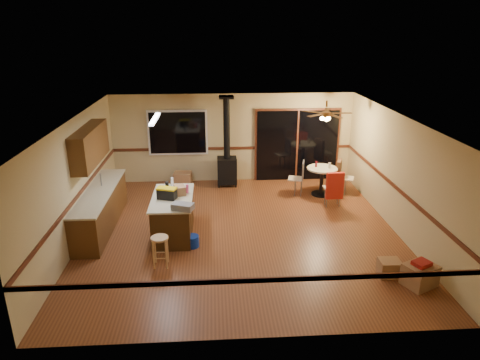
{
  "coord_description": "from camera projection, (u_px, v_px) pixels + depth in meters",
  "views": [
    {
      "loc": [
        -0.58,
        -8.69,
        4.42
      ],
      "look_at": [
        0.0,
        0.3,
        1.15
      ],
      "focal_mm": 32.0,
      "sensor_mm": 36.0,
      "label": 1
    }
  ],
  "objects": [
    {
      "name": "toolbox_grey",
      "position": [
        183.0,
        207.0,
        8.64
      ],
      "size": [
        0.48,
        0.37,
        0.13
      ],
      "primitive_type": "cube",
      "rotation": [
        0.0,
        0.0,
        -0.35
      ],
      "color": "slate",
      "rests_on": "kitchen_island"
    },
    {
      "name": "chair_left",
      "position": [
        300.0,
        174.0,
        11.68
      ],
      "size": [
        0.49,
        0.49,
        0.51
      ],
      "color": "tan",
      "rests_on": "ground"
    },
    {
      "name": "lower_cabinets",
      "position": [
        101.0,
        209.0,
        9.82
      ],
      "size": [
        0.6,
        3.0,
        0.86
      ],
      "primitive_type": "cube",
      "color": "#553315",
      "rests_on": "ground"
    },
    {
      "name": "wall_right",
      "position": [
        398.0,
        175.0,
        9.46
      ],
      "size": [
        0.0,
        7.0,
        7.0
      ],
      "primitive_type": "plane",
      "rotation": [
        1.57,
        0.0,
        -1.57
      ],
      "color": "tan",
      "rests_on": "ground"
    },
    {
      "name": "upper_cabinets",
      "position": [
        90.0,
        145.0,
        9.5
      ],
      "size": [
        0.35,
        2.0,
        0.8
      ],
      "primitive_type": "cube",
      "color": "#553315",
      "rests_on": "ground"
    },
    {
      "name": "toolbox_yellow_lid",
      "position": [
        167.0,
        188.0,
        9.13
      ],
      "size": [
        0.47,
        0.34,
        0.03
      ],
      "primitive_type": "cube",
      "rotation": [
        0.0,
        0.0,
        -0.31
      ],
      "color": "gold",
      "rests_on": "toolbox_black"
    },
    {
      "name": "wall_left",
      "position": [
        76.0,
        182.0,
        9.04
      ],
      "size": [
        0.0,
        7.0,
        7.0
      ],
      "primitive_type": "plane",
      "rotation": [
        1.57,
        0.0,
        1.57
      ],
      "color": "tan",
      "rests_on": "ground"
    },
    {
      "name": "dining_table",
      "position": [
        322.0,
        177.0,
        11.66
      ],
      "size": [
        0.82,
        0.82,
        0.78
      ],
      "color": "black",
      "rests_on": "ground"
    },
    {
      "name": "blue_bucket",
      "position": [
        192.0,
        241.0,
        9.03
      ],
      "size": [
        0.35,
        0.35,
        0.24
      ],
      "primitive_type": "cylinder",
      "rotation": [
        0.0,
        0.0,
        -0.2
      ],
      "color": "#0C2EAC",
      "rests_on": "floor"
    },
    {
      "name": "chair_rail",
      "position": [
        241.0,
        191.0,
        9.35
      ],
      "size": [
        7.0,
        7.0,
        0.08
      ],
      "primitive_type": null,
      "color": "#4B2112",
      "rests_on": "ground"
    },
    {
      "name": "bottle_dark",
      "position": [
        167.0,
        188.0,
        9.45
      ],
      "size": [
        0.09,
        0.09,
        0.27
      ],
      "primitive_type": "cylinder",
      "rotation": [
        0.0,
        0.0,
        -0.23
      ],
      "color": "black",
      "rests_on": "kitchen_island"
    },
    {
      "name": "box_small_red",
      "position": [
        422.0,
        263.0,
        7.57
      ],
      "size": [
        0.37,
        0.34,
        0.08
      ],
      "primitive_type": "cube",
      "rotation": [
        0.0,
        0.0,
        0.44
      ],
      "color": "maroon",
      "rests_on": "box_corner_a"
    },
    {
      "name": "fluorescent_strip",
      "position": [
        155.0,
        119.0,
        8.99
      ],
      "size": [
        0.1,
        1.2,
        0.04
      ],
      "primitive_type": "cube",
      "color": "white",
      "rests_on": "ceiling"
    },
    {
      "name": "glass_red",
      "position": [
        316.0,
        164.0,
        11.64
      ],
      "size": [
        0.07,
        0.07,
        0.15
      ],
      "primitive_type": "cylinder",
      "rotation": [
        0.0,
        0.0,
        -0.29
      ],
      "color": "#590C14",
      "rests_on": "dining_table"
    },
    {
      "name": "chair_near",
      "position": [
        335.0,
        186.0,
        10.82
      ],
      "size": [
        0.44,
        0.47,
        0.7
      ],
      "color": "tan",
      "rests_on": "ground"
    },
    {
      "name": "box_under_window",
      "position": [
        183.0,
        179.0,
        12.44
      ],
      "size": [
        0.53,
        0.44,
        0.4
      ],
      "primitive_type": "cube",
      "rotation": [
        0.0,
        0.0,
        -0.09
      ],
      "color": "#8F633F",
      "rests_on": "floor"
    },
    {
      "name": "box_on_island",
      "position": [
        180.0,
        190.0,
        9.42
      ],
      "size": [
        0.29,
        0.34,
        0.2
      ],
      "primitive_type": "cube",
      "rotation": [
        0.0,
        0.0,
        0.27
      ],
      "color": "#8F633F",
      "rests_on": "kitchen_island"
    },
    {
      "name": "floor",
      "position": [
        241.0,
        232.0,
        9.69
      ],
      "size": [
        7.0,
        7.0,
        0.0
      ],
      "primitive_type": "plane",
      "color": "brown",
      "rests_on": "ground"
    },
    {
      "name": "ceiling",
      "position": [
        241.0,
        119.0,
        8.81
      ],
      "size": [
        7.0,
        7.0,
        0.0
      ],
      "primitive_type": "plane",
      "rotation": [
        3.14,
        0.0,
        0.0
      ],
      "color": "silver",
      "rests_on": "ground"
    },
    {
      "name": "countertop",
      "position": [
        99.0,
        191.0,
        9.67
      ],
      "size": [
        0.64,
        3.04,
        0.04
      ],
      "primitive_type": "cube",
      "color": "#BBB391",
      "rests_on": "lower_cabinets"
    },
    {
      "name": "wood_stove",
      "position": [
        227.0,
        161.0,
        12.29
      ],
      "size": [
        0.55,
        0.5,
        2.52
      ],
      "color": "black",
      "rests_on": "ground"
    },
    {
      "name": "wall_back",
      "position": [
        233.0,
        138.0,
        12.53
      ],
      "size": [
        7.0,
        0.0,
        7.0
      ],
      "primitive_type": "plane",
      "rotation": [
        1.57,
        0.0,
        0.0
      ],
      "color": "tan",
      "rests_on": "ground"
    },
    {
      "name": "bottle_white",
      "position": [
        172.0,
        182.0,
        9.94
      ],
      "size": [
        0.07,
        0.07,
        0.19
      ],
      "primitive_type": "cylinder",
      "rotation": [
        0.0,
        0.0,
        0.07
      ],
      "color": "white",
      "rests_on": "kitchen_island"
    },
    {
      "name": "sliding_door",
      "position": [
        297.0,
        146.0,
        12.69
      ],
      "size": [
        2.52,
        0.1,
        2.1
      ],
      "primitive_type": "cube",
      "color": "black",
      "rests_on": "ground"
    },
    {
      "name": "box_corner_b",
      "position": [
        389.0,
        268.0,
        7.97
      ],
      "size": [
        0.4,
        0.35,
        0.31
      ],
      "primitive_type": "cube",
      "rotation": [
        0.0,
        0.0,
        -0.03
      ],
      "color": "#8F633F",
      "rests_on": "floor"
    },
    {
      "name": "bar_stool",
      "position": [
        160.0,
        251.0,
        8.25
      ],
      "size": [
        0.4,
        0.4,
        0.61
      ],
      "primitive_type": "cylinder",
      "rotation": [
        0.0,
        0.0,
        -0.21
      ],
      "color": "tan",
      "rests_on": "floor"
    },
    {
      "name": "window",
      "position": [
        178.0,
        133.0,
        12.32
      ],
      "size": [
        1.72,
        0.1,
        1.32
      ],
      "primitive_type": "cube",
      "color": "black",
      "rests_on": "ground"
    },
    {
      "name": "box_corner_a",
      "position": [
        420.0,
        275.0,
        7.66
      ],
      "size": [
        0.68,
        0.63,
        0.41
      ],
      "primitive_type": "cube",
      "rotation": [
        0.0,
        0.0,
        0.44
      ],
      "color": "#8F633F",
      "rests_on": "floor"
    },
    {
      "name": "bottle_pink",
      "position": [
        187.0,
        189.0,
        9.49
      ],
      "size": [
        0.06,
        0.06,
        0.2
      ],
      "primitive_type": "cylinder",
      "rotation": [
        0.0,
        0.0,
        -0.0
      ],
      "color": "#D84C8C",
      "rests_on": "kitchen_island"
    },
    {
      "name": "wall_front",
      "position": [
        257.0,
        262.0,
        5.97
      ],
      "size": [
        7.0,
        0.0,
        7.0
      ],
      "primitive_type": "plane",
      "rotation": [
        -1.57,
        0.0,
        0.0
      ],
      "color": "tan",
      "rests_on": "ground"
    },
    {
      "name": "kitchen_island",
      "position": [
        173.0,
        216.0,
        9.45
      ],
      "size": [
        0.88,
        1.68,
        0.9
      ],
      "color": "#3B250F",
      "rests_on": "ground"
    },
    {
      "name": "ceiling_fan",
      "position": [
        326.0,
        115.0,
        11.09
      ],
      "size": [
        0.24,
        0.24,
        0.55
      ],
      "color": "brown",
      "rests_on": "ceiling"
    },
    {
      "name": "glass_cream",
      "position": [
        330.0,
        166.0,
        11.52
      ],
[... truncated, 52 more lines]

